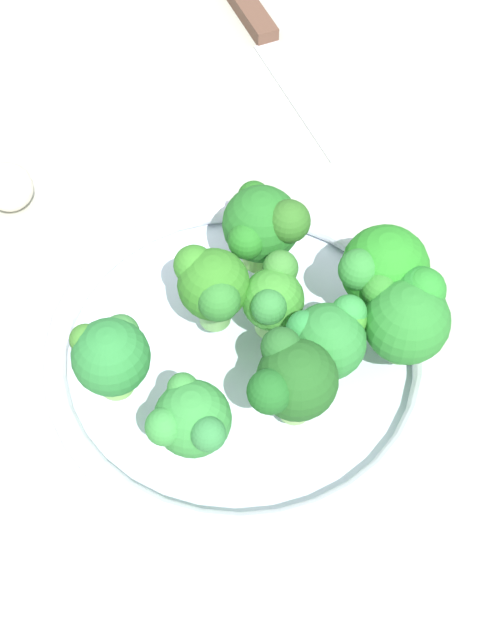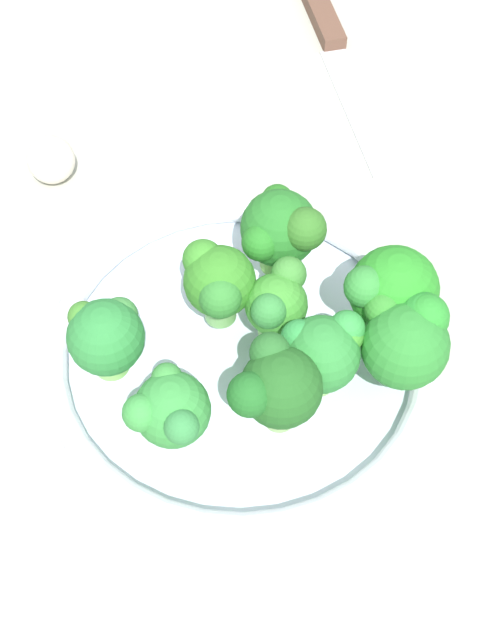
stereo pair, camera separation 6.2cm
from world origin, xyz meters
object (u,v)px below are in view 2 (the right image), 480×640
(bowl, at_px, (240,355))
(knife, at_px, (335,47))
(broccoli_floret_4, at_px, (411,337))
(broccoli_floret_6, at_px, (323,351))
(broccoli_floret_2, at_px, (391,292))
(broccoli_floret_1, at_px, (276,386))
(broccoli_floret_3, at_px, (282,230))
(broccoli_floret_5, at_px, (277,303))
(broccoli_floret_7, at_px, (170,410))
(broccoli_floret_0, at_px, (106,336))
(garlic_bulb, at_px, (51,160))
(broccoli_floret_8, at_px, (217,283))

(bowl, distance_m, knife, 0.37)
(broccoli_floret_4, height_order, broccoli_floret_6, broccoli_floret_4)
(broccoli_floret_6, bearing_deg, broccoli_floret_2, 63.68)
(broccoli_floret_1, height_order, broccoli_floret_3, broccoli_floret_3)
(broccoli_floret_5, distance_m, broccoli_floret_7, 0.11)
(knife, bearing_deg, broccoli_floret_2, -66.59)
(broccoli_floret_0, xyz_separation_m, broccoli_floret_4, (0.19, 0.07, 0.01))
(bowl, xyz_separation_m, broccoli_floret_7, (-0.02, -0.08, 0.05))
(broccoli_floret_1, xyz_separation_m, broccoli_floret_3, (-0.04, 0.12, -0.00))
(broccoli_floret_3, height_order, broccoli_floret_4, broccoli_floret_3)
(broccoli_floret_5, relative_size, garlic_bulb, 1.42)
(broccoli_floret_3, xyz_separation_m, broccoli_floret_4, (0.11, -0.06, 0.00))
(broccoli_floret_5, height_order, broccoli_floret_8, broccoli_floret_8)
(broccoli_floret_0, bearing_deg, garlic_bulb, 130.02)
(broccoli_floret_5, bearing_deg, broccoli_floret_6, -32.47)
(broccoli_floret_1, relative_size, knife, 0.30)
(broccoli_floret_4, relative_size, broccoli_floret_5, 1.23)
(broccoli_floret_6, relative_size, broccoli_floret_7, 1.08)
(broccoli_floret_3, bearing_deg, broccoli_floret_1, -71.62)
(bowl, distance_m, broccoli_floret_8, 0.06)
(broccoli_floret_4, height_order, broccoli_floret_8, broccoli_floret_4)
(broccoli_floret_0, distance_m, broccoli_floret_3, 0.15)
(broccoli_floret_1, relative_size, garlic_bulb, 1.69)
(broccoli_floret_6, relative_size, garlic_bulb, 1.53)
(garlic_bulb, bearing_deg, broccoli_floret_8, -28.15)
(broccoli_floret_1, xyz_separation_m, broccoli_floret_8, (-0.07, 0.06, -0.00))
(broccoli_floret_2, distance_m, garlic_bulb, 0.32)
(broccoli_floret_7, bearing_deg, broccoli_floret_1, 31.81)
(broccoli_floret_0, relative_size, broccoli_floret_3, 0.88)
(bowl, xyz_separation_m, broccoli_floret_1, (0.04, -0.05, 0.06))
(broccoli_floret_0, distance_m, garlic_bulb, 0.23)
(knife, bearing_deg, bowl, -82.88)
(broccoli_floret_5, bearing_deg, broccoli_floret_8, -174.11)
(broccoli_floret_2, height_order, broccoli_floret_5, broccoli_floret_2)
(garlic_bulb, bearing_deg, broccoli_floret_1, -32.54)
(broccoli_floret_4, height_order, garlic_bulb, broccoli_floret_4)
(broccoli_floret_3, bearing_deg, knife, 99.49)
(broccoli_floret_5, bearing_deg, broccoli_floret_0, -144.65)
(broccoli_floret_1, height_order, broccoli_floret_8, broccoli_floret_1)
(broccoli_floret_8, bearing_deg, broccoli_floret_2, 17.38)
(bowl, height_order, garlic_bulb, garlic_bulb)
(broccoli_floret_4, distance_m, broccoli_floret_5, 0.09)
(bowl, distance_m, broccoli_floret_6, 0.08)
(broccoli_floret_0, relative_size, broccoli_floret_6, 1.02)
(broccoli_floret_2, xyz_separation_m, broccoli_floret_4, (0.02, -0.03, -0.00))
(broccoli_floret_2, xyz_separation_m, broccoli_floret_5, (-0.07, -0.03, -0.01))
(broccoli_floret_0, bearing_deg, broccoli_floret_7, -29.48)
(broccoli_floret_1, bearing_deg, bowl, 132.69)
(broccoli_floret_5, distance_m, knife, 0.36)
(broccoli_floret_3, relative_size, broccoli_floret_7, 1.24)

